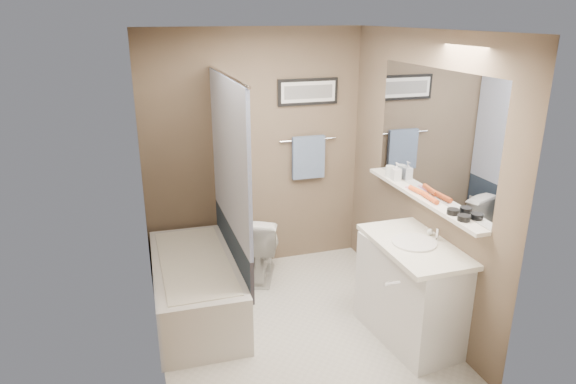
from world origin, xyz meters
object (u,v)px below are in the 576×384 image
object	(u,v)px
hair_brush_front	(430,198)
bathtub	(196,287)
glass_jar	(390,171)
hair_brush_back	(418,191)
vanity	(412,293)
soap_bottle	(396,172)
candle_bowl_near	(464,218)
candle_bowl_far	(453,212)
toilet	(260,245)

from	to	relation	value
hair_brush_front	bathtub	bearing A→B (deg)	157.77
hair_brush_front	glass_jar	distance (m)	0.66
hair_brush_front	hair_brush_back	world-z (taller)	same
vanity	bathtub	bearing A→B (deg)	144.89
hair_brush_back	glass_jar	world-z (taller)	glass_jar
glass_jar	soap_bottle	bearing A→B (deg)	-90.00
glass_jar	hair_brush_front	bearing A→B (deg)	-90.00
candle_bowl_near	candle_bowl_far	size ratio (longest dim) A/B	1.00
toilet	candle_bowl_near	xyz separation A→B (m)	(1.08, -1.64, 0.79)
candle_bowl_near	glass_jar	world-z (taller)	glass_jar
hair_brush_back	soap_bottle	xyz separation A→B (m)	(0.00, 0.37, 0.06)
toilet	candle_bowl_far	distance (m)	2.02
candle_bowl_far	soap_bottle	bearing A→B (deg)	90.00
vanity	hair_brush_back	distance (m)	0.83
bathtub	glass_jar	size ratio (longest dim) A/B	15.00
candle_bowl_far	soap_bottle	world-z (taller)	soap_bottle
bathtub	toilet	size ratio (longest dim) A/B	2.20
candle_bowl_near	soap_bottle	bearing A→B (deg)	90.00
vanity	candle_bowl_far	world-z (taller)	candle_bowl_far
vanity	hair_brush_front	distance (m)	0.78
vanity	candle_bowl_near	distance (m)	0.81
hair_brush_back	glass_jar	bearing A→B (deg)	90.00
glass_jar	vanity	bearing A→B (deg)	-102.86
candle_bowl_near	hair_brush_back	size ratio (longest dim) A/B	0.41
vanity	glass_jar	bearing A→B (deg)	70.89
vanity	candle_bowl_near	world-z (taller)	candle_bowl_near
candle_bowl_far	glass_jar	bearing A→B (deg)	90.00
candle_bowl_far	glass_jar	distance (m)	0.96
candle_bowl_near	bathtub	bearing A→B (deg)	146.88
toilet	hair_brush_front	world-z (taller)	hair_brush_front
bathtub	vanity	size ratio (longest dim) A/B	1.67
candle_bowl_near	toilet	bearing A→B (deg)	123.44
candle_bowl_near	candle_bowl_far	distance (m)	0.13
bathtub	glass_jar	world-z (taller)	glass_jar
vanity	soap_bottle	xyz separation A→B (m)	(0.19, 0.70, 0.79)
bathtub	toilet	xyz separation A→B (m)	(0.70, 0.47, 0.09)
candle_bowl_far	glass_jar	xyz separation A→B (m)	(0.00, 0.96, 0.03)
hair_brush_front	vanity	bearing A→B (deg)	-140.48
hair_brush_front	hair_brush_back	bearing A→B (deg)	90.00
soap_bottle	hair_brush_front	bearing A→B (deg)	-90.00
toilet	candle_bowl_far	xyz separation A→B (m)	(1.08, -1.51, 0.79)
hair_brush_front	soap_bottle	bearing A→B (deg)	90.00
hair_brush_front	hair_brush_back	xyz separation A→B (m)	(0.00, 0.17, 0.00)
glass_jar	toilet	bearing A→B (deg)	153.26
bathtub	toilet	bearing A→B (deg)	35.47
hair_brush_front	glass_jar	size ratio (longest dim) A/B	2.20
candle_bowl_near	soap_bottle	xyz separation A→B (m)	(0.00, 0.98, 0.06)
hair_brush_front	candle_bowl_far	bearing A→B (deg)	-90.00
hair_brush_front	toilet	bearing A→B (deg)	131.97
toilet	hair_brush_back	size ratio (longest dim) A/B	3.09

